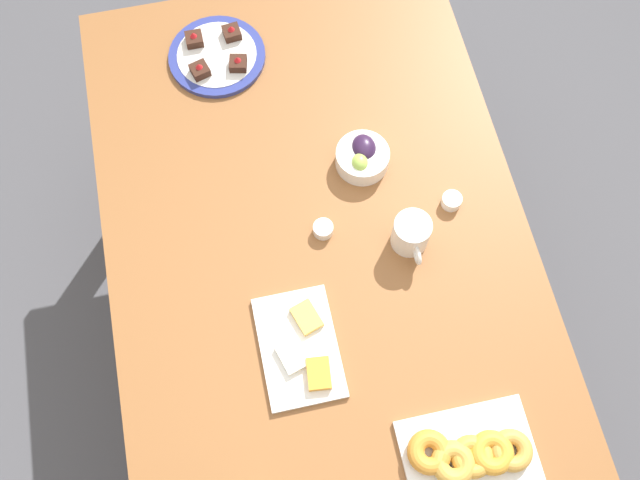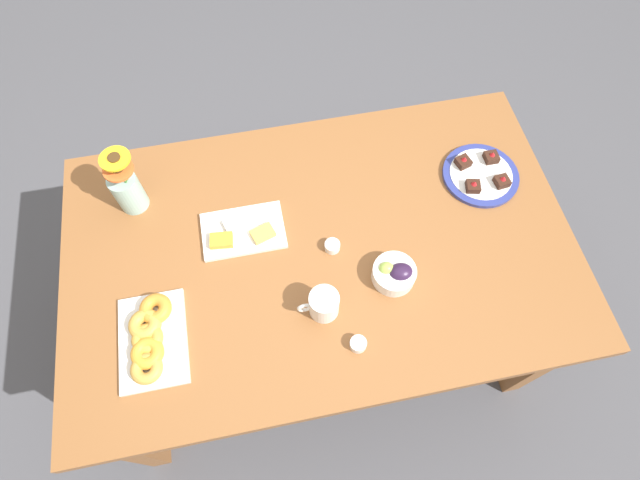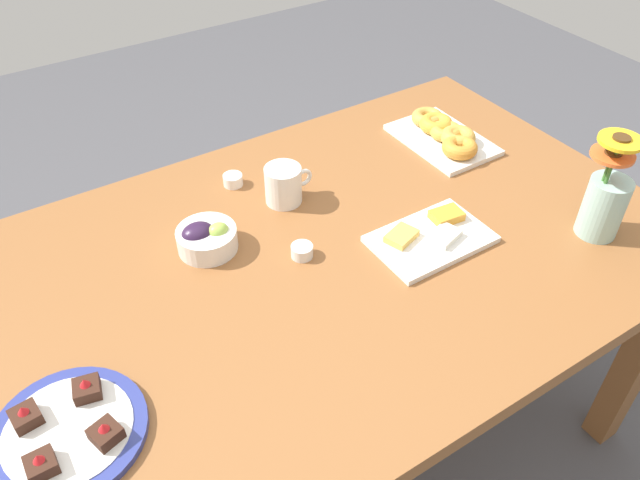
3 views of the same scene
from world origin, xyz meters
TOP-DOWN VIEW (x-y plane):
  - ground_plane at (0.00, 0.00)m, footprint 6.00×6.00m
  - dining_table at (0.00, 0.00)m, footprint 1.60×1.00m
  - coffee_mug at (0.03, 0.21)m, footprint 0.12×0.09m
  - grape_bowl at (-0.20, 0.15)m, footprint 0.13×0.13m
  - cheese_platter at (0.23, -0.09)m, footprint 0.26×0.17m
  - croissant_platter at (0.53, 0.20)m, footprint 0.19×0.28m
  - jam_cup_honey at (-0.04, 0.02)m, footprint 0.05×0.05m
  - jam_cup_berry at (-0.04, 0.33)m, footprint 0.05×0.05m
  - dessert_plate at (-0.58, -0.15)m, footprint 0.26×0.26m
  - flower_vase at (0.56, -0.27)m, footprint 0.11×0.10m

SIDE VIEW (x-z plane):
  - ground_plane at x=0.00m, z-range 0.00..0.00m
  - dining_table at x=0.00m, z-range 0.28..1.02m
  - dessert_plate at x=-0.58m, z-range 0.72..0.78m
  - cheese_platter at x=0.23m, z-range 0.73..0.77m
  - jam_cup_honey at x=-0.04m, z-range 0.74..0.77m
  - jam_cup_berry at x=-0.04m, z-range 0.74..0.77m
  - croissant_platter at x=0.53m, z-range 0.74..0.79m
  - grape_bowl at x=-0.20m, z-range 0.74..0.80m
  - coffee_mug at x=0.03m, z-range 0.74..0.83m
  - flower_vase at x=0.56m, z-range 0.70..0.96m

